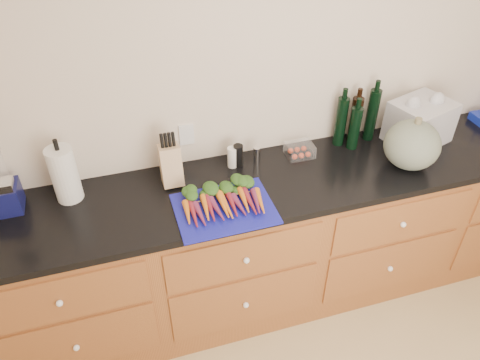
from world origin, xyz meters
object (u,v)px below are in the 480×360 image
object	(u,v)px
cutting_board	(224,209)
paper_towel	(65,174)
carrots	(222,201)
knife_block	(171,165)
squash	(412,145)
tomato_box	(300,150)

from	to	relation	value
cutting_board	paper_towel	distance (m)	0.81
carrots	paper_towel	world-z (taller)	paper_towel
carrots	knife_block	size ratio (longest dim) A/B	1.86
squash	knife_block	distance (m)	1.30
tomato_box	paper_towel	bearing A→B (deg)	-179.55
cutting_board	squash	size ratio (longest dim) A/B	1.61
squash	paper_towel	xyz separation A→B (m)	(-1.80, 0.25, 0.01)
cutting_board	squash	world-z (taller)	squash
cutting_board	tomato_box	bearing A→B (deg)	31.53
paper_towel	cutting_board	bearing A→B (deg)	-23.77
squash	paper_towel	bearing A→B (deg)	171.98
cutting_board	knife_block	bearing A→B (deg)	124.19
squash	tomato_box	xyz separation A→B (m)	(-0.54, 0.26, -0.10)
squash	tomato_box	world-z (taller)	squash
cutting_board	tomato_box	size ratio (longest dim) A/B	3.15
cutting_board	carrots	size ratio (longest dim) A/B	1.21
paper_towel	tomato_box	distance (m)	1.27
cutting_board	tomato_box	distance (m)	0.63
squash	knife_block	bearing A→B (deg)	169.64
paper_towel	tomato_box	world-z (taller)	paper_towel
carrots	knife_block	xyz separation A→B (m)	(-0.20, 0.27, 0.07)
paper_towel	knife_block	size ratio (longest dim) A/B	1.38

